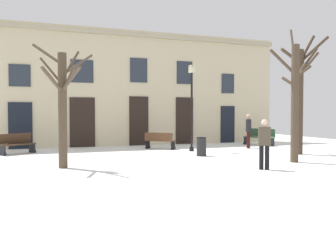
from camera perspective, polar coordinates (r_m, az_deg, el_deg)
The scene contains 12 objects.
ground_plane at distance 13.65m, azimuth 2.03°, elevation -5.67°, with size 29.15×29.15×0.00m, color white.
building_facade at distance 20.60m, azimuth -5.58°, elevation 6.14°, with size 18.22×0.60×6.54m.
tree_center at distance 14.16m, azimuth 19.64°, elevation 4.22°, with size 1.73×1.01×5.14m.
tree_near_facade at distance 12.36m, azimuth -16.54°, elevation 3.57°, with size 1.98×2.15×4.24m.
tree_right_of_center at distance 17.00m, azimuth 20.31°, elevation 4.75°, with size 2.36×2.03×5.39m.
streetlamp at distance 17.23m, azimuth 3.81°, elevation 4.45°, with size 0.30×0.30×4.21m.
litter_bin at distance 15.36m, azimuth 5.37°, elevation -3.29°, with size 0.44×0.44×0.81m.
bench_facing_shops at distance 17.38m, azimuth -23.04°, elevation -2.65°, with size 1.57×1.31×0.93m.
bench_far_corner at distance 18.21m, azimuth -1.35°, elevation -2.35°, with size 1.45×1.40×0.85m.
bench_by_litter_bin at distance 21.15m, azimuth 14.42°, elevation -1.67°, with size 1.20×1.86×0.96m.
person_by_shop_door at distance 11.97m, azimuth 15.17°, elevation -2.47°, with size 0.44×0.38×1.64m.
person_near_bench at distance 19.13m, azimuth 12.76°, elevation -0.49°, with size 0.35×0.43×1.79m.
Camera 1 is at (-4.99, -12.58, 1.83)m, focal length 38.08 mm.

